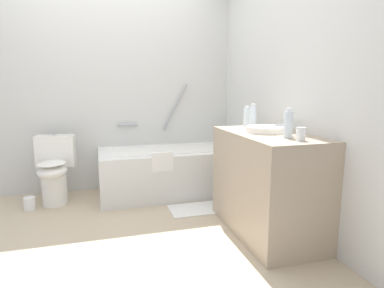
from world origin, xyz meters
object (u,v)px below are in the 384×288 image
Objects in this scene: drinking_glass_0 at (288,131)px; water_bottle_2 at (288,124)px; bathtub at (169,170)px; toilet_paper_roll at (30,203)px; drinking_glass_1 at (301,134)px; toilet at (54,170)px; bath_mat at (200,209)px; water_bottle_0 at (247,117)px; sink_basin at (265,129)px; water_bottle_1 at (253,117)px; sink_faucet at (285,128)px.

water_bottle_2 is at bearing -124.36° from drinking_glass_0.
bathtub is 12.00× the size of toilet_paper_roll.
drinking_glass_1 is at bearing -99.61° from drinking_glass_0.
toilet reaches higher than bath_mat.
toilet is at bearing 156.03° from water_bottle_0.
drinking_glass_0 is (1.87, -1.44, 0.53)m from toilet.
water_bottle_2 is at bearing -33.50° from toilet_paper_roll.
water_bottle_0 is (0.02, 0.40, 0.07)m from sink_basin.
drinking_glass_1 is (1.84, -1.66, 0.54)m from toilet.
bathtub is 1.24m from toilet.
bathtub is 1.86m from drinking_glass_1.
sink_basin is 0.25m from water_bottle_1.
toilet is 2.42m from drinking_glass_0.
toilet is 2.14m from water_bottle_1.
bath_mat is at bearing 154.12° from water_bottle_0.
toilet_paper_roll is at bearing 162.17° from water_bottle_0.
bathtub reaches higher than water_bottle_1.
water_bottle_0 is 0.70m from water_bottle_2.
toilet_paper_roll is (-1.47, -0.13, -0.21)m from bathtub.
drinking_glass_0 is at bearing -85.51° from water_bottle_0.
water_bottle_0 is (0.59, -0.80, 0.67)m from bathtub.
sink_faucet is at bearing -51.44° from water_bottle_1.
water_bottle_0 is 0.90× the size of water_bottle_2.
water_bottle_0 is 1.04m from bath_mat.
drinking_glass_0 reaches higher than toilet.
toilet is at bearing 137.98° from drinking_glass_1.
toilet is 3.69× the size of water_bottle_0.
water_bottle_0 is 2.35× the size of drinking_glass_0.
sink_faucet is (0.75, -1.19, 0.61)m from bathtub.
sink_faucet is 2.60m from toilet_paper_roll.
water_bottle_2 is (-0.17, -0.30, 0.07)m from sink_faucet.
toilet is 2.53m from drinking_glass_1.
sink_faucet reaches higher than toilet.
drinking_glass_1 reaches higher than bath_mat.
toilet_paper_roll is at bearing -174.78° from bathtub.
water_bottle_1 reaches higher than toilet.
drinking_glass_1 is 2.70m from toilet_paper_roll.
toilet_paper_roll is (-1.66, 0.47, 0.06)m from bath_mat.
sink_faucet reaches higher than sink_basin.
drinking_glass_0 is (-0.12, -0.23, 0.01)m from sink_faucet.
toilet is at bearing 151.63° from water_bottle_1.
sink_basin is at bearing -57.32° from bath_mat.
drinking_glass_1 is at bearing -69.94° from bathtub.
drinking_glass_1 reaches higher than sink_faucet.
sink_faucet is 0.26m from drinking_glass_0.
drinking_glass_1 is (0.03, -0.68, -0.06)m from water_bottle_1.
water_bottle_2 is (-0.00, -0.70, 0.01)m from water_bottle_0.
bathtub reaches higher than sink_faucet.
water_bottle_2 is 2.63m from toilet_paper_roll.
bath_mat is at bearing 133.81° from sink_faucet.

